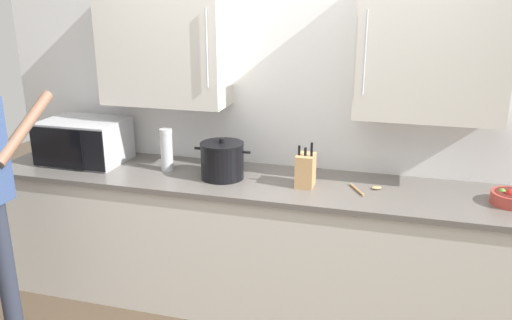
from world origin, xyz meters
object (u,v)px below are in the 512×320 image
(fruit_bowl, at_px, (512,197))
(microwave_oven, at_px, (81,141))
(thermos_flask, at_px, (167,150))
(stock_pot, at_px, (222,160))
(knife_block, at_px, (305,170))
(wooden_spoon, at_px, (367,188))

(fruit_bowl, bearing_deg, microwave_oven, 179.04)
(thermos_flask, distance_m, stock_pot, 0.42)
(knife_block, xyz_separation_m, stock_pot, (-0.55, 0.00, 0.01))
(stock_pot, bearing_deg, knife_block, -0.51)
(thermos_flask, xyz_separation_m, fruit_bowl, (2.16, -0.03, -0.11))
(thermos_flask, relative_size, stock_pot, 0.76)
(wooden_spoon, bearing_deg, fruit_bowl, -0.76)
(microwave_oven, height_order, thermos_flask, microwave_oven)
(wooden_spoon, bearing_deg, stock_pot, -178.22)
(knife_block, bearing_deg, wooden_spoon, 5.04)
(thermos_flask, height_order, wooden_spoon, thermos_flask)
(microwave_oven, height_order, fruit_bowl, microwave_oven)
(knife_block, height_order, wooden_spoon, knife_block)
(microwave_oven, relative_size, stock_pot, 1.48)
(thermos_flask, bearing_deg, stock_pot, -5.97)
(microwave_oven, bearing_deg, wooden_spoon, -1.04)
(fruit_bowl, bearing_deg, wooden_spoon, 179.24)
(thermos_flask, relative_size, wooden_spoon, 1.41)
(fruit_bowl, relative_size, wooden_spoon, 1.13)
(wooden_spoon, xyz_separation_m, stock_pot, (-0.93, -0.03, 0.11))
(microwave_oven, distance_m, wooden_spoon, 2.03)
(thermos_flask, height_order, fruit_bowl, thermos_flask)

